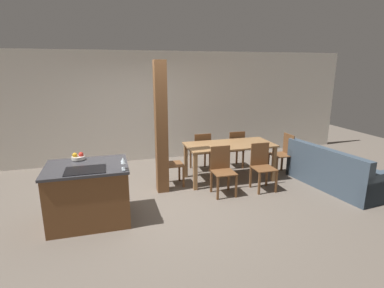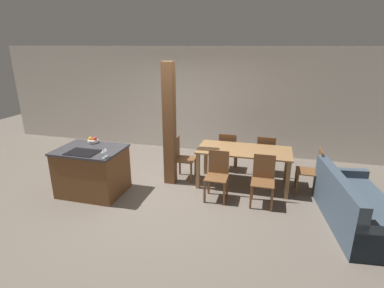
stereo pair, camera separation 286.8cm
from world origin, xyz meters
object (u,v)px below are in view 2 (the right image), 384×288
Objects in this scene: dining_chair_head_end at (182,158)px; wine_glass_near at (103,151)px; fruit_bowl at (93,140)px; wine_glass_middle at (106,150)px; dining_table at (244,154)px; dining_chair_far_right at (265,154)px; dining_chair_far_left at (228,151)px; kitchen_island at (92,171)px; dining_chair_near_right at (263,179)px; timber_post at (169,125)px; dining_chair_near_left at (217,174)px; dining_chair_foot_end at (312,170)px; couch at (356,209)px.

wine_glass_near is at bearing 146.99° from dining_chair_head_end.
fruit_bowl is 0.91m from wine_glass_middle.
dining_table is 0.79m from dining_chair_far_right.
dining_chair_far_left is 1.00× the size of dining_chair_far_right.
kitchen_island is at bearing -67.66° from fruit_bowl.
dining_chair_near_right is 2.06m from timber_post.
wine_glass_near is at bearing 49.16° from dining_chair_far_left.
dining_table is (2.88, 0.73, -0.28)m from fruit_bowl.
dining_chair_far_right is at bearing -68.95° from dining_chair_head_end.
wine_glass_near is at bearing -122.07° from timber_post.
dining_chair_near_left and dining_chair_near_right have the same top height.
dining_chair_far_right is (3.16, 1.71, 0.02)m from kitchen_island.
dining_chair_near_right is 1.09m from dining_chair_foot_end.
kitchen_island is 0.83m from wine_glass_middle.
dining_chair_head_end is 1.00× the size of dining_chair_foot_end.
dining_table is 2.04× the size of dining_chair_head_end.
wine_glass_near is 0.09× the size of dining_table.
dining_chair_near_left is 1.00× the size of dining_chair_head_end.
dining_chair_near_right is at bearing 7.39° from kitchen_island.
dining_chair_foot_end is at bearing 22.40° from wine_glass_near.
fruit_bowl is 0.23× the size of dining_chair_near_left.
dining_chair_near_right is at bearing -57.82° from dining_table.
timber_post reaches higher than fruit_bowl.
dining_chair_near_left is at bearing -68.95° from dining_chair_foot_end.
dining_chair_near_right is at bearing 15.05° from wine_glass_middle.
wine_glass_near and wine_glass_middle have the same top height.
dining_table is 0.79m from dining_chair_near_left.
dining_table is at bearing 21.13° from kitchen_island.
couch is at bearing -27.36° from dining_table.
dining_chair_near_left is 1.00× the size of dining_chair_far_left.
dining_chair_head_end is at bearing 143.28° from dining_chair_near_left.
dining_chair_near_left is (-0.41, -0.65, -0.19)m from dining_table.
dining_chair_head_end is 0.45× the size of couch.
dining_chair_head_end is at bearing 36.72° from dining_chair_far_left.
dining_chair_foot_end is at bearing 21.19° from wine_glass_middle.
kitchen_island is 0.61m from fruit_bowl.
dining_chair_foot_end is 1.15m from couch.
wine_glass_middle is 0.09× the size of dining_table.
fruit_bowl is 0.97m from wine_glass_near.
dining_chair_far_right is (2.64, 2.01, -0.56)m from wine_glass_middle.
dining_chair_far_left is at bearing 122.18° from dining_table.
fruit_bowl reaches higher than dining_chair_far_right.
dining_chair_head_end is at bearing 55.37° from wine_glass_middle.
kitchen_island is at bearing -172.61° from dining_chair_near_right.
couch is (0.58, -0.97, -0.19)m from dining_chair_foot_end.
wine_glass_near is 0.18× the size of dining_chair_foot_end.
wine_glass_middle reaches higher than dining_chair_far_right.
dining_table is at bearing 57.82° from dining_chair_far_right.
dining_chair_near_left reaches higher than couch.
kitchen_island is 4.62m from couch.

